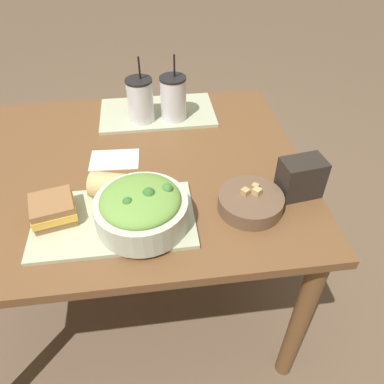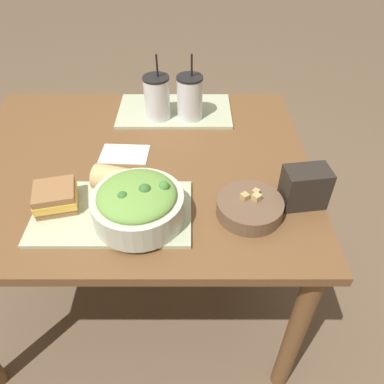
# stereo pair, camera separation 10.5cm
# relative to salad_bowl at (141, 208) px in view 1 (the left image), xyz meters

# --- Properties ---
(ground_plane) EXTENTS (12.00, 12.00, 0.00)m
(ground_plane) POSITION_rel_salad_bowl_xyz_m (-0.06, 0.28, -0.80)
(ground_plane) COLOR brown
(dining_table) EXTENTS (1.18, 0.95, 0.73)m
(dining_table) POSITION_rel_salad_bowl_xyz_m (-0.06, 0.28, -0.17)
(dining_table) COLOR brown
(dining_table) RESTS_ON ground_plane
(tray_near) EXTENTS (0.44, 0.26, 0.01)m
(tray_near) POSITION_rel_salad_bowl_xyz_m (-0.08, 0.03, -0.06)
(tray_near) COLOR #B2BC99
(tray_near) RESTS_ON dining_table
(tray_far) EXTENTS (0.44, 0.26, 0.01)m
(tray_far) POSITION_rel_salad_bowl_xyz_m (0.08, 0.60, -0.06)
(tray_far) COLOR #B2BC99
(tray_far) RESTS_ON dining_table
(salad_bowl) EXTENTS (0.25, 0.25, 0.12)m
(salad_bowl) POSITION_rel_salad_bowl_xyz_m (0.00, 0.00, 0.00)
(salad_bowl) COLOR beige
(salad_bowl) RESTS_ON tray_near
(soup_bowl) EXTENTS (0.19, 0.19, 0.07)m
(soup_bowl) POSITION_rel_salad_bowl_xyz_m (0.31, 0.03, -0.04)
(soup_bowl) COLOR brown
(soup_bowl) RESTS_ON dining_table
(sandwich_near) EXTENTS (0.14, 0.13, 0.06)m
(sandwich_near) POSITION_rel_salad_bowl_xyz_m (-0.24, 0.05, -0.02)
(sandwich_near) COLOR olive
(sandwich_near) RESTS_ON tray_near
(baguette_near) EXTENTS (0.19, 0.12, 0.08)m
(baguette_near) POSITION_rel_salad_bowl_xyz_m (-0.05, 0.11, -0.02)
(baguette_near) COLOR tan
(baguette_near) RESTS_ON tray_near
(drink_cup_dark) EXTENTS (0.10, 0.10, 0.25)m
(drink_cup_dark) POSITION_rel_salad_bowl_xyz_m (0.01, 0.55, 0.02)
(drink_cup_dark) COLOR silver
(drink_cup_dark) RESTS_ON tray_far
(drink_cup_red) EXTENTS (0.10, 0.10, 0.25)m
(drink_cup_red) POSITION_rel_salad_bowl_xyz_m (0.14, 0.55, 0.02)
(drink_cup_red) COLOR silver
(drink_cup_red) RESTS_ON tray_far
(chip_bag) EXTENTS (0.14, 0.10, 0.12)m
(chip_bag) POSITION_rel_salad_bowl_xyz_m (0.47, 0.07, -0.01)
(chip_bag) COLOR #28231E
(chip_bag) RESTS_ON dining_table
(napkin_folded) EXTENTS (0.17, 0.12, 0.00)m
(napkin_folded) POSITION_rel_salad_bowl_xyz_m (-0.09, 0.32, -0.07)
(napkin_folded) COLOR silver
(napkin_folded) RESTS_ON dining_table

